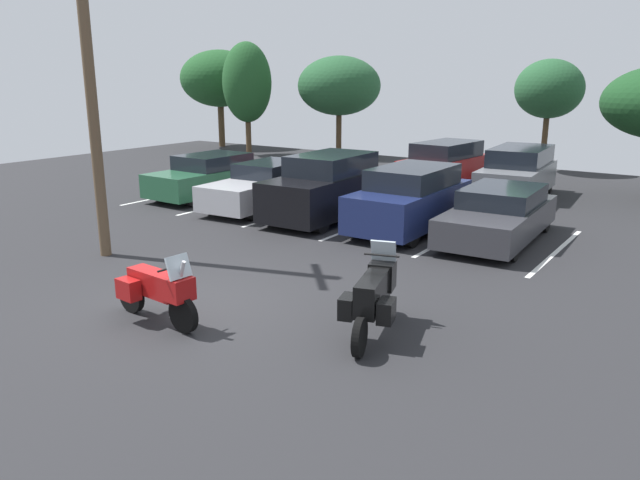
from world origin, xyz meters
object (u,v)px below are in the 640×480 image
Objects in this scene: car_green at (210,176)px; car_black at (327,188)px; motorcycle_second at (374,295)px; car_silver at (265,186)px; utility_pole at (87,53)px; car_navy at (410,199)px; car_charcoal at (499,215)px; car_far_red at (445,166)px; motorcycle_touring at (158,289)px; car_far_grey at (518,173)px.

car_black is at bearing -5.88° from car_green.
car_black is (-5.44, 6.74, 0.27)m from motorcycle_second.
utility_pole is (0.34, -6.54, 4.00)m from car_silver.
motorcycle_second is 0.50× the size of car_navy.
car_silver is 5.34m from car_navy.
car_black is at bearing -175.27° from car_charcoal.
car_silver is at bearing 178.36° from car_navy.
car_green is at bearing -137.62° from car_far_red.
utility_pole reaches higher than car_silver.
car_green reaches higher than motorcycle_second.
utility_pole reaches higher than motorcycle_second.
car_charcoal reaches higher than motorcycle_touring.
motorcycle_touring is 0.43× the size of car_silver.
car_far_red is (-4.11, 6.02, 0.24)m from car_charcoal.
car_silver is at bearing 139.05° from motorcycle_second.
car_charcoal is 7.29m from car_far_red.
car_navy is at bearing -98.68° from car_far_grey.
utility_pole is (-5.00, -6.39, 3.83)m from car_navy.
utility_pole is (-7.69, 0.42, 4.04)m from motorcycle_second.
car_charcoal is 1.03× the size of car_far_grey.
motorcycle_touring is 15.15m from car_far_grey.
car_far_red is 13.72m from utility_pole.
car_black is (2.59, -0.22, 0.24)m from car_silver.
car_far_grey reaches higher than car_charcoal.
utility_pole is (-2.25, -6.32, 3.77)m from car_black.
motorcycle_second is 7.18m from car_charcoal.
car_charcoal is at bearing 8.46° from car_navy.
car_far_red reaches higher than car_silver.
motorcycle_second is 0.25× the size of utility_pole.
motorcycle_touring is at bearing -96.18° from car_far_grey.
car_far_red is at bearing -177.38° from car_far_grey.
car_charcoal is at bearing 1.52° from car_silver.
car_far_grey is (-1.41, 6.14, 0.20)m from car_charcoal.
car_far_red is at bearing 124.36° from car_charcoal.
utility_pole is (-4.36, 2.16, 4.09)m from motorcycle_touring.
car_far_red is at bearing 94.10° from motorcycle_touring.
car_black is 7.70m from utility_pole.
car_far_red is 0.48× the size of utility_pole.
car_green reaches higher than car_charcoal.
car_far_grey is at bearing 81.32° from car_navy.
car_green is 0.94× the size of car_charcoal.
car_silver is at bearing -6.78° from car_green.
car_navy is at bearing 111.55° from motorcycle_second.
motorcycle_touring is at bearing -76.02° from car_black.
car_black is (5.41, -0.56, 0.21)m from car_green.
motorcycle_second is 0.49× the size of car_green.
utility_pole is at bearing -104.47° from car_far_red.
motorcycle_touring is 0.49× the size of car_far_red.
car_far_red is at bearing 80.81° from car_black.
utility_pole is at bearing -87.05° from car_silver.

